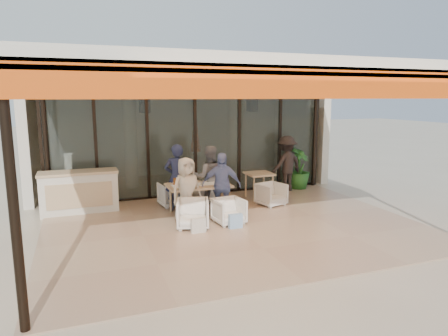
# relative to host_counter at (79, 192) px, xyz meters

# --- Properties ---
(ground) EXTENTS (70.00, 70.00, 0.00)m
(ground) POSITION_rel_host_counter_xyz_m (3.17, -2.30, -0.53)
(ground) COLOR #C6B293
(ground) RESTS_ON ground
(terrace_floor) EXTENTS (8.00, 6.00, 0.01)m
(terrace_floor) POSITION_rel_host_counter_xyz_m (3.17, -2.30, -0.53)
(terrace_floor) COLOR tan
(terrace_floor) RESTS_ON ground
(terrace_structure) EXTENTS (8.00, 6.00, 3.40)m
(terrace_structure) POSITION_rel_host_counter_xyz_m (3.17, -2.56, 2.72)
(terrace_structure) COLOR silver
(terrace_structure) RESTS_ON ground
(glass_storefront) EXTENTS (8.08, 0.10, 3.20)m
(glass_storefront) POSITION_rel_host_counter_xyz_m (3.17, 0.70, 1.07)
(glass_storefront) COLOR #9EADA3
(glass_storefront) RESTS_ON ground
(interior_block) EXTENTS (9.05, 3.62, 3.52)m
(interior_block) POSITION_rel_host_counter_xyz_m (3.18, 3.02, 1.70)
(interior_block) COLOR silver
(interior_block) RESTS_ON ground
(host_counter) EXTENTS (1.85, 0.65, 1.04)m
(host_counter) POSITION_rel_host_counter_xyz_m (0.00, 0.00, 0.00)
(host_counter) COLOR silver
(host_counter) RESTS_ON ground
(dining_table) EXTENTS (1.50, 0.90, 0.93)m
(dining_table) POSITION_rel_host_counter_xyz_m (2.70, -1.15, 0.16)
(dining_table) COLOR #E4BD8B
(dining_table) RESTS_ON ground
(chair_far_left) EXTENTS (0.73, 0.69, 0.69)m
(chair_far_left) POSITION_rel_host_counter_xyz_m (2.29, -0.21, -0.19)
(chair_far_left) COLOR white
(chair_far_left) RESTS_ON ground
(chair_far_right) EXTENTS (0.69, 0.66, 0.58)m
(chair_far_right) POSITION_rel_host_counter_xyz_m (3.13, -0.21, -0.24)
(chair_far_right) COLOR white
(chair_far_right) RESTS_ON ground
(chair_near_left) EXTENTS (0.83, 0.80, 0.70)m
(chair_near_left) POSITION_rel_host_counter_xyz_m (2.29, -2.11, -0.18)
(chair_near_left) COLOR white
(chair_near_left) RESTS_ON ground
(chair_near_right) EXTENTS (0.69, 0.66, 0.64)m
(chair_near_right) POSITION_rel_host_counter_xyz_m (3.13, -2.11, -0.21)
(chair_near_right) COLOR white
(chair_near_right) RESTS_ON ground
(diner_navy) EXTENTS (0.69, 0.53, 1.69)m
(diner_navy) POSITION_rel_host_counter_xyz_m (2.29, -0.71, 0.31)
(diner_navy) COLOR #1A1F39
(diner_navy) RESTS_ON ground
(diner_grey) EXTENTS (0.91, 0.78, 1.61)m
(diner_grey) POSITION_rel_host_counter_xyz_m (3.13, -0.71, 0.27)
(diner_grey) COLOR slate
(diner_grey) RESTS_ON ground
(diner_cream) EXTENTS (0.81, 0.61, 1.49)m
(diner_cream) POSITION_rel_host_counter_xyz_m (2.29, -1.61, 0.21)
(diner_cream) COLOR beige
(diner_cream) RESTS_ON ground
(diner_periwinkle) EXTENTS (0.99, 0.67, 1.56)m
(diner_periwinkle) POSITION_rel_host_counter_xyz_m (3.13, -1.61, 0.25)
(diner_periwinkle) COLOR #687AAD
(diner_periwinkle) RESTS_ON ground
(tote_bag_cream) EXTENTS (0.30, 0.10, 0.34)m
(tote_bag_cream) POSITION_rel_host_counter_xyz_m (2.29, -2.51, -0.36)
(tote_bag_cream) COLOR silver
(tote_bag_cream) RESTS_ON ground
(tote_bag_blue) EXTENTS (0.30, 0.10, 0.34)m
(tote_bag_blue) POSITION_rel_host_counter_xyz_m (3.13, -2.51, -0.36)
(tote_bag_blue) COLOR #99BFD8
(tote_bag_blue) RESTS_ON ground
(side_table) EXTENTS (0.70, 0.70, 0.74)m
(side_table) POSITION_rel_host_counter_xyz_m (4.71, -0.32, 0.11)
(side_table) COLOR #E4BD8B
(side_table) RESTS_ON ground
(side_chair) EXTENTS (0.78, 0.76, 0.66)m
(side_chair) POSITION_rel_host_counter_xyz_m (4.71, -1.07, -0.20)
(side_chair) COLOR white
(side_chair) RESTS_ON ground
(standing_woman) EXTENTS (1.22, 0.89, 1.69)m
(standing_woman) POSITION_rel_host_counter_xyz_m (5.85, 0.20, 0.31)
(standing_woman) COLOR black
(standing_woman) RESTS_ON ground
(potted_palm) EXTENTS (1.01, 1.01, 1.28)m
(potted_palm) POSITION_rel_host_counter_xyz_m (6.40, 0.40, 0.11)
(potted_palm) COLOR #1E5919
(potted_palm) RESTS_ON ground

